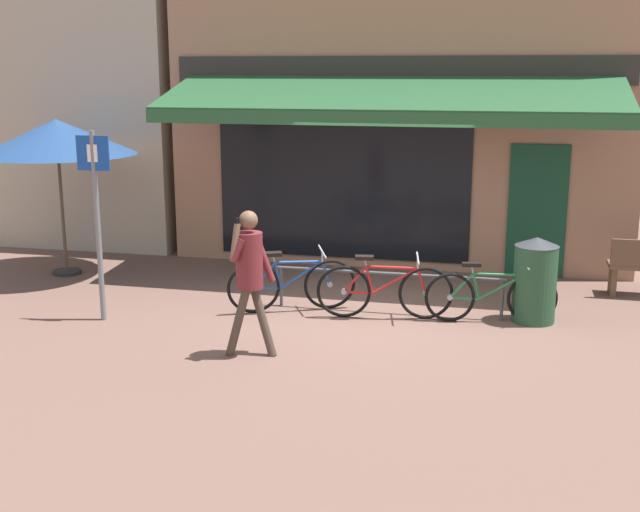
% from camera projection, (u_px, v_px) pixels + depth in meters
% --- Properties ---
extents(ground_plane, '(160.00, 160.00, 0.00)m').
position_uv_depth(ground_plane, '(370.00, 312.00, 10.92)').
color(ground_plane, brown).
extents(shop_front, '(7.61, 4.81, 5.90)m').
position_uv_depth(shop_front, '(407.00, 85.00, 14.04)').
color(shop_front, '#9E7056').
rests_on(shop_front, ground_plane).
extents(neighbour_building, '(7.12, 4.00, 5.37)m').
position_uv_depth(neighbour_building, '(38.00, 96.00, 16.26)').
color(neighbour_building, tan).
rests_on(neighbour_building, ground_plane).
extents(bike_rack_rail, '(3.11, 0.04, 0.57)m').
position_uv_depth(bike_rack_rail, '(389.00, 279.00, 10.79)').
color(bike_rack_rail, '#47494F').
rests_on(bike_rack_rail, ground_plane).
extents(bicycle_blue, '(1.67, 0.84, 0.88)m').
position_uv_depth(bicycle_blue, '(292.00, 284.00, 10.85)').
color(bicycle_blue, black).
rests_on(bicycle_blue, ground_plane).
extents(bicycle_red, '(1.79, 0.52, 0.87)m').
position_uv_depth(bicycle_red, '(384.00, 290.00, 10.54)').
color(bicycle_red, black).
rests_on(bicycle_red, ground_plane).
extents(bicycle_green, '(1.70, 0.52, 0.80)m').
position_uv_depth(bicycle_green, '(491.00, 296.00, 10.40)').
color(bicycle_green, black).
rests_on(bicycle_green, ground_plane).
extents(pedestrian_adult, '(0.60, 0.46, 1.71)m').
position_uv_depth(pedestrian_adult, '(249.00, 266.00, 9.03)').
color(pedestrian_adult, '#47382D').
rests_on(pedestrian_adult, ground_plane).
extents(litter_bin, '(0.57, 0.57, 1.13)m').
position_uv_depth(litter_bin, '(535.00, 280.00, 10.39)').
color(litter_bin, '#23472D').
rests_on(litter_bin, ground_plane).
extents(parking_sign, '(0.44, 0.07, 2.48)m').
position_uv_depth(parking_sign, '(96.00, 207.00, 10.24)').
color(parking_sign, slate).
rests_on(parking_sign, ground_plane).
extents(cafe_parasol, '(2.45, 2.45, 2.47)m').
position_uv_depth(cafe_parasol, '(57.00, 137.00, 12.45)').
color(cafe_parasol, '#4C3D2D').
rests_on(cafe_parasol, ground_plane).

